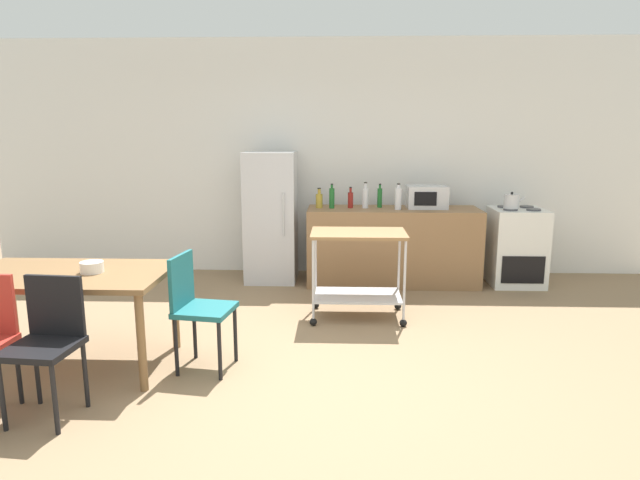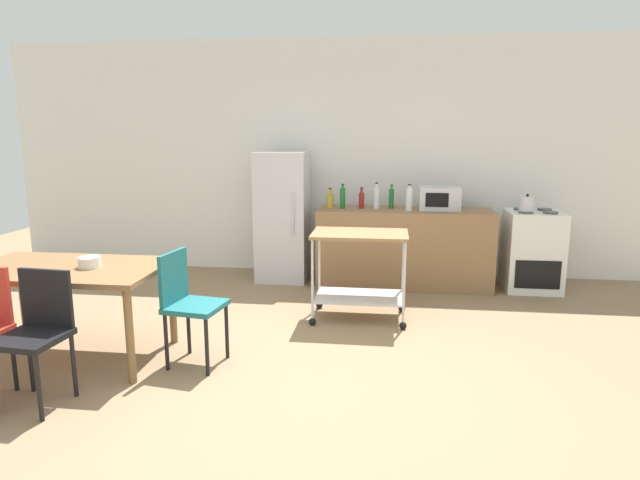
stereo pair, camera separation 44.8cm
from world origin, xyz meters
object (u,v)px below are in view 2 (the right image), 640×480
(bottle_soda, at_px, (391,198))
(bottle_sesame_oil, at_px, (409,199))
(chair_black, at_px, (37,328))
(bottle_sparkling_water, at_px, (361,200))
(stove_oven, at_px, (532,251))
(bottle_vinegar, at_px, (343,198))
(kitchen_cart, at_px, (360,261))
(dining_table, at_px, (67,276))
(microwave, at_px, (439,198))
(bottle_wine, at_px, (377,198))
(kettle, at_px, (527,204))
(chair_teal, at_px, (188,300))
(fruit_bowl, at_px, (90,262))
(bottle_hot_sauce, at_px, (330,200))
(refrigerator, at_px, (283,216))

(bottle_soda, bearing_deg, bottle_sesame_oil, -40.61)
(chair_black, xyz_separation_m, bottle_soda, (2.31, 3.26, 0.50))
(bottle_sparkling_water, relative_size, bottle_soda, 0.88)
(stove_oven, height_order, bottle_vinegar, bottle_vinegar)
(stove_oven, distance_m, kitchen_cart, 2.28)
(chair_black, height_order, bottle_soda, bottle_soda)
(dining_table, height_order, microwave, microwave)
(chair_black, distance_m, bottle_wine, 3.88)
(bottle_soda, distance_m, kettle, 1.50)
(bottle_sesame_oil, relative_size, kettle, 1.25)
(bottle_vinegar, relative_size, bottle_wine, 0.95)
(chair_black, height_order, bottle_sparkling_water, bottle_sparkling_water)
(bottle_wine, xyz_separation_m, kettle, (1.66, -0.11, -0.03))
(bottle_vinegar, bearing_deg, bottle_sparkling_water, 8.91)
(dining_table, distance_m, bottle_sesame_oil, 3.62)
(chair_teal, xyz_separation_m, bottle_soda, (1.54, 2.54, 0.50))
(dining_table, xyz_separation_m, bottle_vinegar, (1.96, 2.45, 0.35))
(chair_teal, height_order, kettle, kettle)
(bottle_wine, xyz_separation_m, fruit_bowl, (-2.15, -2.48, -0.24))
(bottle_hot_sauce, bearing_deg, microwave, 1.44)
(kitchen_cart, bearing_deg, bottle_wine, 84.70)
(chair_black, distance_m, kettle, 4.92)
(bottle_hot_sauce, relative_size, bottle_wine, 0.77)
(kettle, bearing_deg, bottle_vinegar, 177.84)
(refrigerator, height_order, bottle_sesame_oil, refrigerator)
(dining_table, xyz_separation_m, refrigerator, (1.23, 2.55, 0.10))
(chair_black, height_order, bottle_vinegar, bottle_vinegar)
(bottle_vinegar, bearing_deg, chair_black, -118.80)
(bottle_hot_sauce, xyz_separation_m, bottle_sparkling_water, (0.37, 0.00, 0.01))
(bottle_sesame_oil, distance_m, microwave, 0.38)
(kitchen_cart, xyz_separation_m, bottle_wine, (0.12, 1.27, 0.45))
(chair_black, xyz_separation_m, bottle_sesame_oil, (2.50, 3.09, 0.51))
(bottle_sparkling_water, height_order, microwave, microwave)
(kitchen_cart, bearing_deg, bottle_sparkling_water, 92.54)
(stove_oven, relative_size, bottle_wine, 3.03)
(stove_oven, height_order, refrigerator, refrigerator)
(refrigerator, bearing_deg, bottle_soda, -0.61)
(chair_black, height_order, bottle_wine, bottle_wine)
(dining_table, bearing_deg, chair_black, -73.12)
(bottle_wine, distance_m, bottle_sesame_oil, 0.39)
(chair_teal, distance_m, kitchen_cart, 1.74)
(refrigerator, height_order, kettle, refrigerator)
(kitchen_cart, distance_m, bottle_sesame_oil, 1.34)
(stove_oven, distance_m, bottle_vinegar, 2.24)
(kettle, bearing_deg, refrigerator, 176.30)
(bottle_sparkling_water, distance_m, bottle_wine, 0.18)
(bottle_soda, xyz_separation_m, bottle_sesame_oil, (0.20, -0.17, 0.01))
(chair_teal, bearing_deg, bottle_wine, -20.30)
(dining_table, relative_size, bottle_sparkling_water, 6.07)
(stove_oven, height_order, bottle_hot_sauce, bottle_hot_sauce)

